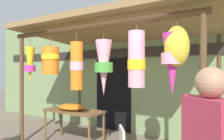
# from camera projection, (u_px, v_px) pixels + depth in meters

# --- Properties ---
(shop_facade) EXTENTS (12.31, 0.29, 3.43)m
(shop_facade) POSITION_uv_depth(u_px,v_px,m) (146.00, 68.00, 5.50)
(shop_facade) COLOR #7A9360
(shop_facade) RESTS_ON ground_plane
(market_stall_canopy) EXTENTS (4.37, 2.52, 2.73)m
(market_stall_canopy) POSITION_uv_depth(u_px,v_px,m) (114.00, 39.00, 4.40)
(market_stall_canopy) COLOR brown
(market_stall_canopy) RESTS_ON ground_plane
(display_table) EXTENTS (1.41, 0.61, 0.76)m
(display_table) POSITION_uv_depth(u_px,v_px,m) (74.00, 114.00, 4.82)
(display_table) COLOR brown
(display_table) RESTS_ON ground_plane
(flower_heap_on_table) EXTENTS (0.66, 0.46, 0.14)m
(flower_heap_on_table) POSITION_uv_depth(u_px,v_px,m) (71.00, 107.00, 4.79)
(flower_heap_on_table) COLOR orange
(flower_heap_on_table) RESTS_ON display_table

